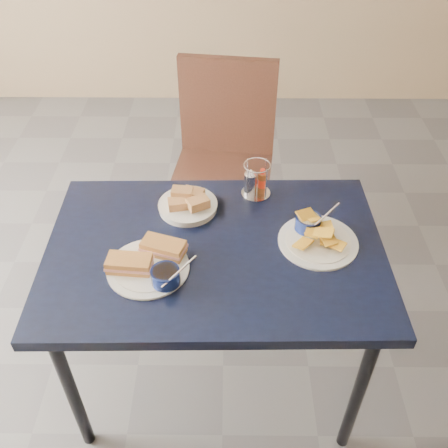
{
  "coord_description": "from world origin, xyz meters",
  "views": [
    {
      "loc": [
        0.02,
        -1.23,
        1.92
      ],
      "look_at": [
        0.0,
        0.01,
        0.82
      ],
      "focal_mm": 40.0,
      "sensor_mm": 36.0,
      "label": 1
    }
  ],
  "objects_px": {
    "dining_table": "(215,262)",
    "bread_basket": "(188,204)",
    "sandwich_plate": "(151,263)",
    "condiment_caddy": "(255,182)",
    "chair_far": "(222,150)",
    "plantain_plate": "(315,234)"
  },
  "relations": [
    {
      "from": "sandwich_plate",
      "to": "condiment_caddy",
      "type": "bearing_deg",
      "value": 48.94
    },
    {
      "from": "chair_far",
      "to": "plantain_plate",
      "type": "relative_size",
      "value": 3.66
    },
    {
      "from": "dining_table",
      "to": "plantain_plate",
      "type": "relative_size",
      "value": 4.25
    },
    {
      "from": "sandwich_plate",
      "to": "bread_basket",
      "type": "distance_m",
      "value": 0.32
    },
    {
      "from": "dining_table",
      "to": "plantain_plate",
      "type": "height_order",
      "value": "plantain_plate"
    },
    {
      "from": "dining_table",
      "to": "sandwich_plate",
      "type": "xyz_separation_m",
      "value": [
        -0.2,
        -0.1,
        0.1
      ]
    },
    {
      "from": "sandwich_plate",
      "to": "chair_far",
      "type": "bearing_deg",
      "value": 77.59
    },
    {
      "from": "dining_table",
      "to": "sandwich_plate",
      "type": "distance_m",
      "value": 0.25
    },
    {
      "from": "bread_basket",
      "to": "chair_far",
      "type": "bearing_deg",
      "value": 80.22
    },
    {
      "from": "sandwich_plate",
      "to": "dining_table",
      "type": "bearing_deg",
      "value": 26.43
    },
    {
      "from": "condiment_caddy",
      "to": "dining_table",
      "type": "bearing_deg",
      "value": -115.86
    },
    {
      "from": "condiment_caddy",
      "to": "plantain_plate",
      "type": "bearing_deg",
      "value": -51.76
    },
    {
      "from": "dining_table",
      "to": "plantain_plate",
      "type": "distance_m",
      "value": 0.35
    },
    {
      "from": "chair_far",
      "to": "sandwich_plate",
      "type": "relative_size",
      "value": 3.33
    },
    {
      "from": "chair_far",
      "to": "condiment_caddy",
      "type": "relative_size",
      "value": 7.29
    },
    {
      "from": "dining_table",
      "to": "plantain_plate",
      "type": "xyz_separation_m",
      "value": [
        0.34,
        0.05,
        0.09
      ]
    },
    {
      "from": "dining_table",
      "to": "bread_basket",
      "type": "bearing_deg",
      "value": 116.76
    },
    {
      "from": "plantain_plate",
      "to": "condiment_caddy",
      "type": "height_order",
      "value": "condiment_caddy"
    },
    {
      "from": "bread_basket",
      "to": "dining_table",
      "type": "bearing_deg",
      "value": -63.24
    },
    {
      "from": "plantain_plate",
      "to": "chair_far",
      "type": "bearing_deg",
      "value": 111.38
    },
    {
      "from": "condiment_caddy",
      "to": "chair_far",
      "type": "bearing_deg",
      "value": 102.55
    },
    {
      "from": "sandwich_plate",
      "to": "bread_basket",
      "type": "height_order",
      "value": "sandwich_plate"
    }
  ]
}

